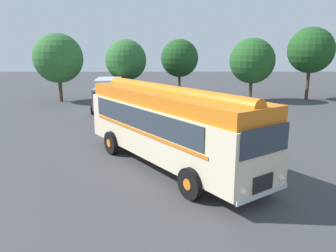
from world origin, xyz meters
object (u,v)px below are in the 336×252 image
Objects in this scene: vintage_bus at (169,123)px; car_mid_left at (177,100)px; box_van at (108,93)px; car_near_left at (140,100)px.

car_mid_left is (0.86, 12.91, -1.05)m from vintage_bus.
vintage_bus is 14.53m from box_van.
car_near_left and car_mid_left have the same top height.
car_mid_left is at bearing -8.83° from car_near_left.
box_van is at bearing 172.97° from car_near_left.
car_near_left is 2.68m from box_van.
box_van is at bearing 109.34° from vintage_bus.
car_near_left is at bearing 171.17° from car_mid_left.
vintage_bus is at bearing -93.81° from car_mid_left.
vintage_bus reaches higher than car_mid_left.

